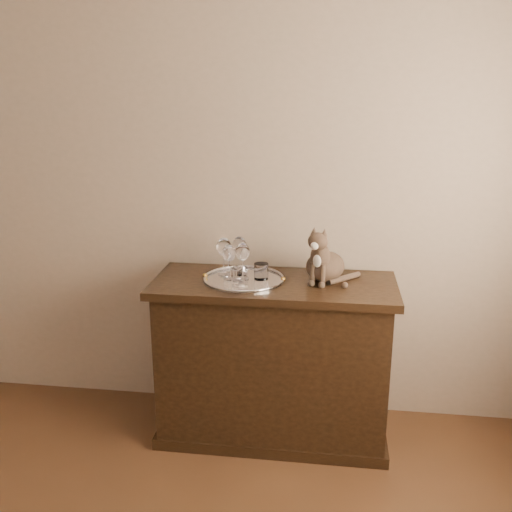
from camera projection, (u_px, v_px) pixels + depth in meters
The scene contains 10 objects.
wall_back at pixel (169, 169), 3.03m from camera, with size 4.00×0.10×2.70m, color tan.
sideboard at pixel (273, 360), 2.92m from camera, with size 1.20×0.50×0.85m, color black, non-canonical shape.
tray at pixel (244, 280), 2.81m from camera, with size 0.40×0.40×0.01m, color silver.
wine_glass_a at pixel (224, 256), 2.85m from camera, with size 0.07×0.07×0.19m, color white, non-canonical shape.
wine_glass_b at pixel (239, 255), 2.89m from camera, with size 0.07×0.07×0.19m, color white, non-canonical shape.
wine_glass_c at pixel (229, 262), 2.79m from camera, with size 0.07×0.07×0.17m, color white, non-canonical shape.
wine_glass_d at pixel (243, 261), 2.79m from camera, with size 0.07×0.07×0.18m, color white, non-canonical shape.
tumbler_b at pixel (240, 277), 2.71m from camera, with size 0.08×0.08×0.09m, color silver.
tumbler_c at pixel (261, 271), 2.80m from camera, with size 0.07×0.07×0.08m, color silver.
cat at pixel (326, 252), 2.79m from camera, with size 0.28×0.27×0.29m, color #4E3A2E, non-canonical shape.
Camera 1 is at (0.87, -0.70, 1.76)m, focal length 40.00 mm.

